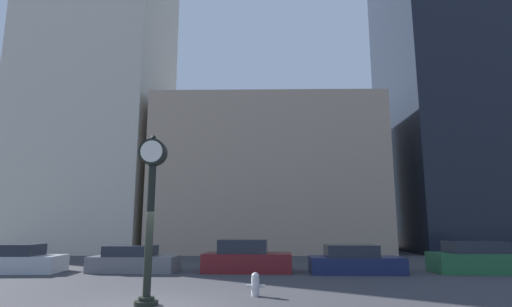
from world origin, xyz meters
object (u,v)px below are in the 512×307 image
Objects in this scene: car_silver at (17,260)px; car_green at (479,259)px; car_maroon at (246,258)px; fire_hydrant_near at (255,284)px; car_navy at (355,261)px; street_clock at (151,202)px; car_grey at (134,261)px.

car_green is (21.21, 0.22, 0.06)m from car_silver.
car_maroon reaches higher than fire_hydrant_near.
car_navy is 0.96× the size of car_green.
car_maroon is 0.95× the size of car_green.
car_silver is at bearing -177.96° from car_green.
fire_hydrant_near is (2.92, 1.48, -2.42)m from street_clock.
fire_hydrant_near is at bearing -31.53° from car_silver.
car_navy is at bearing 45.59° from street_clock.
fire_hydrant_near is (11.09, -6.01, -0.18)m from car_silver.
street_clock is 8.56m from car_maroon.
street_clock reaches higher than car_green.
car_maroon is at bearing -179.77° from car_green.
fire_hydrant_near is at bearing -44.98° from car_grey.
car_grey is 5.75× the size of fire_hydrant_near.
car_maroon reaches higher than car_grey.
street_clock is 11.31m from car_silver.
street_clock is 1.13× the size of car_navy.
car_maroon is 0.99× the size of car_navy.
car_green is (13.03, 7.71, -2.17)m from street_clock.
car_navy is 5.74m from car_green.
car_silver reaches higher than fire_hydrant_near.
car_green is at bearing -2.46° from car_silver.
car_silver is 0.98× the size of car_grey.
car_grey is (-2.90, 7.85, -2.27)m from street_clock.
car_green is 11.89m from fire_hydrant_near.
car_green is (5.74, 0.27, 0.07)m from car_navy.
car_maroon is 5.90× the size of fire_hydrant_near.
car_grey reaches higher than fire_hydrant_near.
car_navy is at bearing -3.58° from car_maroon.
car_grey is 0.97× the size of car_navy.
car_maroon reaches higher than car_green.
car_navy is at bearing 0.39° from car_grey.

